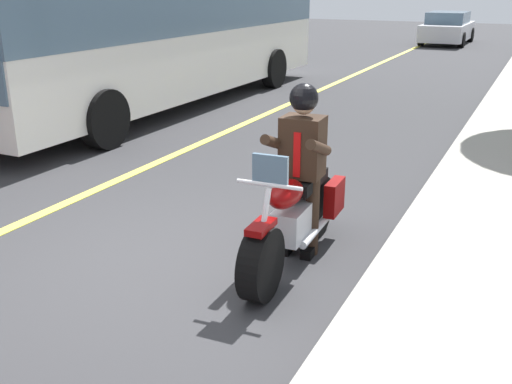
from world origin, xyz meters
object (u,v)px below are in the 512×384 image
Objects in this scene: rider_main at (302,155)px; bus_near at (163,19)px; motorcycle_main at (294,218)px; car_silver at (448,28)px.

rider_main is 0.16× the size of bus_near.
rider_main is at bearing 43.48° from bus_near.
bus_near is (-5.94, -5.63, 0.84)m from rider_main.
motorcycle_main is at bearing 42.64° from bus_near.
rider_main is 0.38× the size of car_silver.
motorcycle_main is 23.67m from car_silver.
bus_near is 2.40× the size of car_silver.
rider_main is (-0.19, -0.01, 0.58)m from motorcycle_main.
motorcycle_main is 0.61m from rider_main.
bus_near reaches higher than rider_main.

